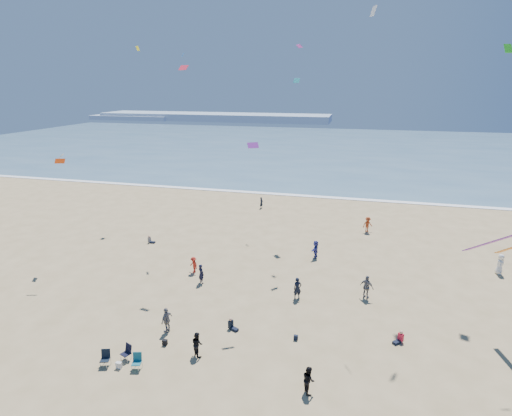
# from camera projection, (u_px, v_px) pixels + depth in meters

# --- Properties ---
(ocean) EXTENTS (220.00, 100.00, 0.06)m
(ocean) POSITION_uv_depth(u_px,v_px,m) (328.00, 148.00, 107.17)
(ocean) COLOR #476B84
(ocean) RESTS_ON ground
(surf_line) EXTENTS (220.00, 1.20, 0.08)m
(surf_line) POSITION_uv_depth(u_px,v_px,m) (303.00, 196.00, 60.87)
(surf_line) COLOR white
(surf_line) RESTS_ON ground
(headland_far) EXTENTS (110.00, 20.00, 3.20)m
(headland_far) POSITION_uv_depth(u_px,v_px,m) (214.00, 117.00, 190.27)
(headland_far) COLOR #7A8EA8
(headland_far) RESTS_ON ground
(headland_near) EXTENTS (40.00, 14.00, 2.00)m
(headland_near) POSITION_uv_depth(u_px,v_px,m) (133.00, 117.00, 195.23)
(headland_near) COLOR #7A8EA8
(headland_near) RESTS_ON ground
(standing_flyers) EXTENTS (27.59, 36.22, 1.93)m
(standing_flyers) POSITION_uv_depth(u_px,v_px,m) (342.00, 287.00, 31.63)
(standing_flyers) COLOR black
(standing_flyers) RESTS_ON ground
(seated_group) EXTENTS (25.51, 26.61, 0.84)m
(seated_group) POSITION_uv_depth(u_px,v_px,m) (260.00, 347.00, 25.15)
(seated_group) COLOR silver
(seated_group) RESTS_ON ground
(chair_cluster) EXTENTS (2.74, 1.56, 1.00)m
(chair_cluster) POSITION_uv_depth(u_px,v_px,m) (122.00, 358.00, 24.03)
(chair_cluster) COLOR black
(chair_cluster) RESTS_ON ground
(white_tote) EXTENTS (0.35, 0.20, 0.40)m
(white_tote) POSITION_uv_depth(u_px,v_px,m) (119.00, 365.00, 23.85)
(white_tote) COLOR silver
(white_tote) RESTS_ON ground
(black_backpack) EXTENTS (0.30, 0.22, 0.38)m
(black_backpack) POSITION_uv_depth(u_px,v_px,m) (165.00, 342.00, 25.98)
(black_backpack) COLOR black
(black_backpack) RESTS_ON ground
(navy_bag) EXTENTS (0.28, 0.18, 0.34)m
(navy_bag) POSITION_uv_depth(u_px,v_px,m) (296.00, 338.00, 26.52)
(navy_bag) COLOR black
(navy_bag) RESTS_ON ground
(kites_aloft) EXTENTS (45.38, 41.92, 29.76)m
(kites_aloft) POSITION_uv_depth(u_px,v_px,m) (381.00, 106.00, 24.63)
(kites_aloft) COLOR orange
(kites_aloft) RESTS_ON ground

